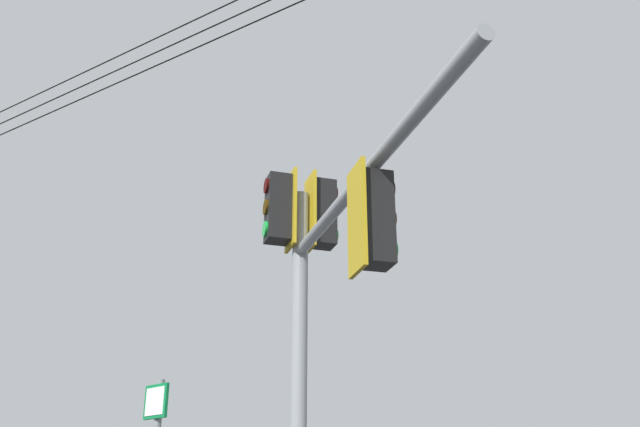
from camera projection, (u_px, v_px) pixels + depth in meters
signal_mast_assembly at (317, 284)px, 7.99m from camera, size 3.88×3.66×5.95m
overhead_wire_span at (258, 5)px, 10.98m from camera, size 2.82×18.83×0.89m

